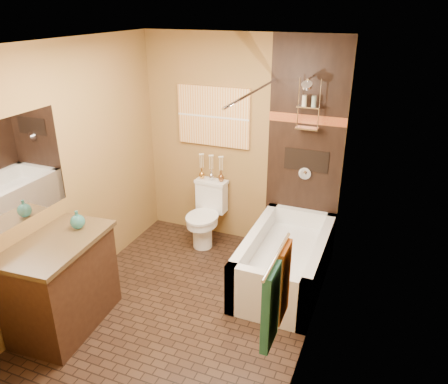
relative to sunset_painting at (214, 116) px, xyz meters
The scene contains 23 objects.
floor 2.16m from the sunset_painting, 77.50° to the right, with size 3.00×3.00×0.00m, color black.
wall_left 1.74m from the sunset_painting, 120.62° to the right, with size 0.02×3.00×2.50m, color olive.
wall_right 2.14m from the sunset_painting, 44.01° to the right, with size 0.02×3.00×2.50m, color olive.
wall_back 0.44m from the sunset_painting, ahead, with size 2.40×0.02×2.50m, color olive.
wall_front 3.01m from the sunset_painting, 83.73° to the right, with size 2.40×0.02×2.50m, color olive.
ceiling 1.78m from the sunset_painting, 77.50° to the right, with size 3.00×3.00×0.00m, color silver.
alcove_tile_back 1.14m from the sunset_painting, ahead, with size 0.85×0.01×2.50m, color black.
alcove_tile_right 1.71m from the sunset_painting, 25.57° to the right, with size 0.01×1.50×2.50m, color black.
mosaic_band_back 1.10m from the sunset_painting, ahead, with size 0.85×0.01×0.10m, color maroon.
mosaic_band_right 1.67m from the sunset_painting, 25.72° to the right, with size 0.01×1.50×0.10m, color maroon.
alcove_niche 1.20m from the sunset_painting, ahead, with size 0.50×0.01×0.25m, color black.
shower_fixtures 1.14m from the sunset_painting, ahead, with size 0.24×0.33×1.16m.
curtain_rod 1.13m from the sunset_painting, 44.92° to the right, with size 0.03×0.03×1.55m, color silver.
towel_bar 2.93m from the sunset_painting, 59.67° to the right, with size 0.02×0.02×0.55m, color silver.
towel_teal 3.07m from the sunset_painting, 60.75° to the right, with size 0.05×0.22×0.52m, color #1D615E.
towel_rust 2.84m from the sunset_painting, 58.16° to the right, with size 0.05×0.22×0.52m, color #94501A.
sunset_painting is the anchor object (origin of this frame).
vanity_mirror 2.30m from the sunset_painting, 111.95° to the right, with size 0.01×1.00×0.90m, color white.
bathtub 1.89m from the sunset_painting, 32.75° to the right, with size 0.80×1.50×0.55m.
toilet 1.19m from the sunset_painting, 90.00° to the right, with size 0.40×0.59×0.77m.
vanity 2.48m from the sunset_painting, 105.62° to the right, with size 0.68×1.05×0.89m.
teal_bottle 2.03m from the sunset_painting, 106.32° to the right, with size 0.14×0.14×0.21m, color #287873, non-canonical shape.
bud_vases 0.61m from the sunset_painting, 90.00° to the right, with size 0.32×0.07×0.32m.
Camera 1 is at (1.67, -3.16, 2.79)m, focal length 35.00 mm.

